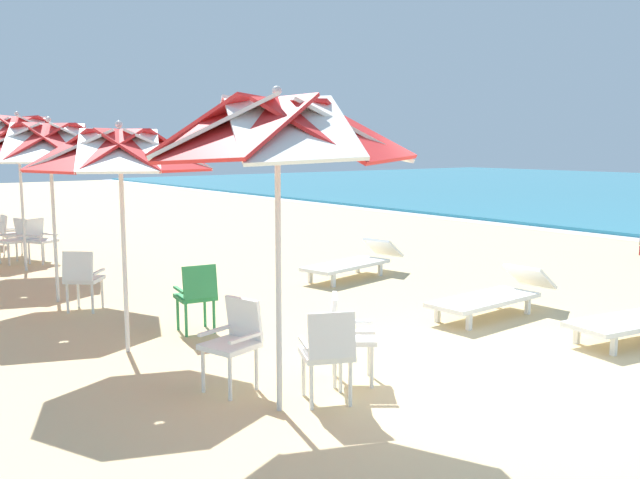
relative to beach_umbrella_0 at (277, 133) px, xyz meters
The scene contains 15 objects.
ground_plane 3.28m from the beach_umbrella_0, 72.45° to the left, with size 80.00×80.00×0.00m, color #D3B784.
beach_umbrella_0 is the anchor object (origin of this frame).
plastic_chair_0 2.03m from the beach_umbrella_0, behind, with size 0.54×0.56×0.87m.
plastic_chair_1 2.13m from the beach_umbrella_0, 102.80° to the left, with size 0.62×0.63×0.87m.
plastic_chair_2 1.96m from the beach_umbrella_0, 72.35° to the left, with size 0.60×0.59×0.87m.
beach_umbrella_1 2.48m from the beach_umbrella_0, behind, with size 2.07×2.07×2.56m.
plastic_chair_3 3.32m from the beach_umbrella_0, 167.66° to the left, with size 0.53×0.51×0.87m.
beach_umbrella_2 5.45m from the beach_umbrella_0, behind, with size 2.55×2.55×2.70m.
plastic_chair_4 4.98m from the beach_umbrella_0, behind, with size 0.63×0.63×0.87m.
beach_umbrella_3 8.36m from the beach_umbrella_0, behind, with size 2.52×2.52×2.89m.
plastic_chair_6 9.26m from the beach_umbrella_0, behind, with size 0.61×0.60×0.87m.
plastic_chair_7 9.54m from the beach_umbrella_0, behind, with size 0.54×0.56×0.87m.
plastic_chair_9 10.45m from the beach_umbrella_0, behind, with size 0.44×0.47×0.87m.
sun_lounger_2 4.78m from the beach_umbrella_0, 103.33° to the left, with size 0.70×2.17×0.62m.
sun_lounger_3 6.42m from the beach_umbrella_0, 133.56° to the left, with size 1.01×2.22×0.62m.
Camera 1 is at (4.04, -5.31, 2.31)m, focal length 38.12 mm.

